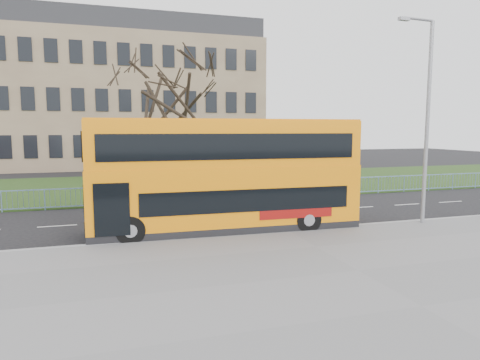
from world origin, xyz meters
name	(u,v)px	position (x,y,z in m)	size (l,w,h in m)	color
ground	(272,225)	(0.00, 0.00, 0.00)	(120.00, 120.00, 0.00)	black
pavement	(358,272)	(0.00, -6.75, 0.06)	(80.00, 10.50, 0.12)	slate
kerb	(286,231)	(0.00, -1.55, 0.07)	(80.00, 0.20, 0.14)	gray
grass_verge	(203,184)	(0.00, 14.30, 0.04)	(80.00, 15.40, 0.08)	#1D3A15
guard_railing	(231,191)	(0.00, 6.60, 0.55)	(40.00, 0.12, 1.10)	#688AB9
bare_tree	(170,112)	(-3.00, 10.00, 5.26)	(7.25, 7.25, 10.35)	black
civic_building	(123,105)	(-5.00, 35.00, 7.00)	(30.00, 15.00, 14.00)	#7E6850
yellow_bus	(226,173)	(-2.23, -0.51, 2.42)	(10.82, 2.91, 4.50)	orange
street_lamp	(426,114)	(6.12, -2.01, 4.81)	(1.81, 0.30, 8.55)	gray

